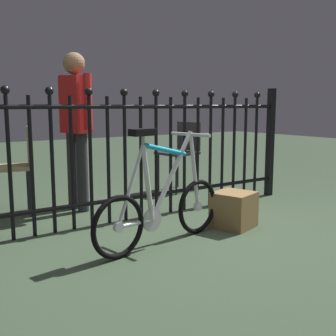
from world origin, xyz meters
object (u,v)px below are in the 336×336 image
at_px(chair_tan, 19,161).
at_px(chair_charcoal, 182,148).
at_px(display_crate, 234,210).
at_px(bicycle, 162,204).
at_px(person_visitor, 76,118).

relative_size(chair_tan, chair_charcoal, 1.00).
bearing_deg(display_crate, bicycle, -177.51).
height_order(bicycle, person_visitor, person_visitor).
xyz_separation_m(chair_tan, chair_charcoal, (1.99, 0.06, 0.00)).
xyz_separation_m(chair_tan, display_crate, (1.42, -1.49, -0.37)).
xyz_separation_m(chair_tan, person_visitor, (0.53, -0.16, 0.40)).
distance_m(chair_tan, chair_charcoal, 1.99).
bearing_deg(bicycle, chair_charcoal, 49.59).
bearing_deg(person_visitor, chair_tan, 162.88).
distance_m(chair_tan, person_visitor, 0.68).
distance_m(chair_charcoal, person_visitor, 1.53).
bearing_deg(person_visitor, display_crate, -56.27).
relative_size(chair_tan, display_crate, 2.68).
bearing_deg(chair_tan, display_crate, -46.50).
relative_size(person_visitor, display_crate, 4.92).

